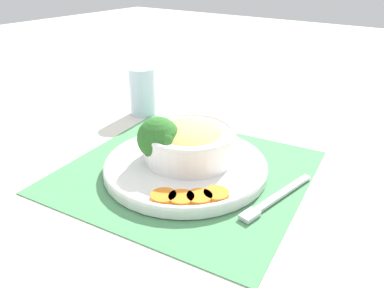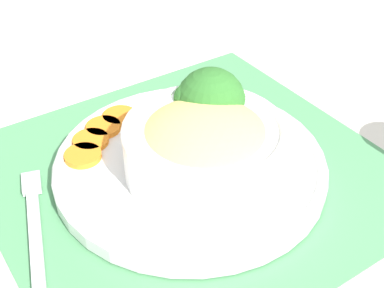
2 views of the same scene
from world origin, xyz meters
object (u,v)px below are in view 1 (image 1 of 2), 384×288
at_px(broccoli_floret, 159,139).
at_px(water_glass, 143,94).
at_px(bowl, 189,141).
at_px(fork, 271,201).

bearing_deg(broccoli_floret, water_glass, -41.95).
distance_m(bowl, fork, 0.19).
height_order(bowl, broccoli_floret, broccoli_floret).
xyz_separation_m(broccoli_floret, fork, (-0.22, -0.03, -0.06)).
bearing_deg(fork, water_glass, -11.13).
distance_m(broccoli_floret, fork, 0.23).
height_order(broccoli_floret, water_glass, water_glass).
xyz_separation_m(bowl, broccoli_floret, (0.03, 0.05, 0.01)).
bearing_deg(water_glass, bowl, 149.21).
relative_size(bowl, fork, 0.96).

